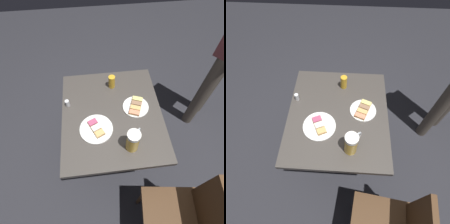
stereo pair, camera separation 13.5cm
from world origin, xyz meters
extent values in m
plane|color=#28282D|center=(0.00, 0.00, 0.00)|extent=(6.00, 6.00, 0.00)
cylinder|color=black|center=(0.00, 0.00, 0.01)|extent=(0.44, 0.44, 0.01)
cylinder|color=black|center=(0.00, 0.00, 0.37)|extent=(0.09, 0.09, 0.70)
cube|color=#423D38|center=(0.00, 0.00, 0.72)|extent=(0.73, 0.84, 0.04)
cylinder|color=white|center=(-0.12, -0.12, 0.74)|extent=(0.23, 0.23, 0.01)
cube|color=#9E7547|center=(-0.10, -0.16, 0.75)|extent=(0.08, 0.07, 0.01)
cube|color=#E5B266|center=(-0.10, -0.16, 0.76)|extent=(0.07, 0.06, 0.01)
cube|color=#9E7547|center=(-0.12, -0.12, 0.75)|extent=(0.08, 0.07, 0.01)
cube|color=white|center=(-0.12, -0.12, 0.76)|extent=(0.07, 0.06, 0.01)
cube|color=#9E7547|center=(-0.14, -0.07, 0.75)|extent=(0.08, 0.07, 0.01)
cube|color=#BC4C70|center=(-0.14, -0.07, 0.76)|extent=(0.07, 0.06, 0.01)
cylinder|color=white|center=(0.18, 0.03, 0.74)|extent=(0.19, 0.19, 0.01)
cube|color=#9E7547|center=(0.21, 0.09, 0.75)|extent=(0.09, 0.06, 0.01)
cube|color=#EFE07A|center=(0.21, 0.09, 0.76)|extent=(0.08, 0.06, 0.01)
cube|color=#9E7547|center=(0.19, 0.05, 0.75)|extent=(0.09, 0.06, 0.01)
cube|color=#997051|center=(0.19, 0.05, 0.76)|extent=(0.08, 0.06, 0.01)
cube|color=#9E7547|center=(0.18, 0.02, 0.75)|extent=(0.09, 0.06, 0.01)
cube|color=#E5B266|center=(0.18, 0.02, 0.76)|extent=(0.08, 0.06, 0.01)
cube|color=#9E7547|center=(0.16, -0.02, 0.75)|extent=(0.09, 0.06, 0.01)
cube|color=#EA8E66|center=(0.16, -0.02, 0.76)|extent=(0.08, 0.06, 0.01)
cylinder|color=gold|center=(0.10, -0.28, 0.81)|extent=(0.08, 0.08, 0.15)
cylinder|color=white|center=(0.10, -0.28, 0.90)|extent=(0.08, 0.08, 0.03)
torus|color=silver|center=(0.13, -0.23, 0.82)|extent=(0.07, 0.09, 0.10)
cylinder|color=gold|center=(0.03, 0.26, 0.79)|extent=(0.05, 0.05, 0.11)
cylinder|color=silver|center=(-0.32, 0.11, 0.76)|extent=(0.03, 0.03, 0.06)
cylinder|color=#472D19|center=(0.17, -0.52, 0.24)|extent=(0.03, 0.03, 0.48)
cylinder|color=#472D19|center=(0.49, -0.56, 0.24)|extent=(0.03, 0.03, 0.48)
cube|color=#472D19|center=(0.31, -0.70, 0.49)|extent=(0.43, 0.43, 0.04)
cube|color=#472D19|center=(0.48, -0.72, 0.71)|extent=(0.07, 0.34, 0.40)
cylinder|color=#51473D|center=(0.92, 0.29, 0.46)|extent=(0.11, 0.11, 0.92)
cylinder|color=#51473D|center=(1.09, 0.43, 0.46)|extent=(0.11, 0.11, 0.92)
camera|label=1|loc=(-0.09, -0.74, 1.88)|focal=29.80mm
camera|label=2|loc=(0.05, -0.74, 1.88)|focal=29.80mm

